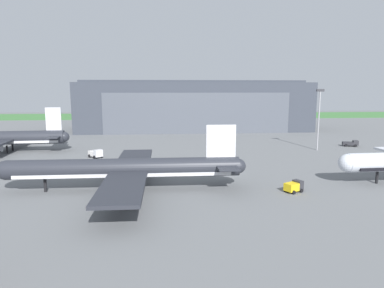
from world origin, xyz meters
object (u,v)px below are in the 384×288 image
Objects in this scene: airliner_far_left at (4,138)px; ops_van at (351,143)px; baggage_tug at (96,153)px; airliner_near_right at (126,169)px; fuel_bowser at (294,186)px; maintenance_hangar at (194,106)px; apron_light_mast at (319,115)px.

airliner_far_left is 7.29× the size of ops_van.
ops_van is at bearing 8.73° from baggage_tug.
airliner_far_left is 0.83× the size of airliner_near_right.
baggage_tug is (-43.21, 36.20, 0.13)m from fuel_bowser.
airliner_near_right is at bearing -102.45° from maintenance_hangar.
maintenance_hangar is 22.41× the size of baggage_tug.
airliner_far_left is at bearing 133.52° from airliner_near_right.
ops_van is 82.78m from baggage_tug.
airliner_near_right reaches higher than baggage_tug.
airliner_far_left is at bearing 159.24° from baggage_tug.
airliner_near_right is 11.95× the size of fuel_bowser.
maintenance_hangar is 72.94m from ops_van.
apron_light_mast reaches higher than ops_van.
fuel_bowser is at bearing -33.10° from airliner_far_left.
apron_light_mast is (55.52, 38.94, 7.04)m from airliner_near_right.
maintenance_hangar reaches higher than fuel_bowser.
apron_light_mast is at bearing 60.63° from fuel_bowser.
airliner_far_left reaches higher than baggage_tug.
maintenance_hangar reaches higher than airliner_near_right.
airliner_near_right reaches higher than fuel_bowser.
fuel_bowser is 0.83× the size of baggage_tug.
baggage_tug is 0.25× the size of apron_light_mast.
airliner_near_right is at bearing -46.48° from airliner_far_left.
maintenance_hangar is at bearing 131.89° from ops_van.
fuel_bowser is at bearing -39.95° from baggage_tug.
ops_van is (70.01, 44.84, -3.09)m from airliner_near_right.
airliner_far_left is 2.03× the size of apron_light_mast.
baggage_tug is at bearing -116.85° from maintenance_hangar.
maintenance_hangar reaches higher than airliner_far_left.
ops_van is 1.13× the size of baggage_tug.
fuel_bowser is 50.22m from apron_light_mast.
airliner_far_left is at bearing 177.35° from apron_light_mast.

